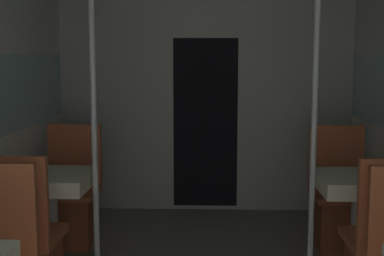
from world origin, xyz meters
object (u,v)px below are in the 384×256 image
object	(u,v)px
chair_left_far_1	(71,209)
support_pole_left_1	(94,127)
chair_right_far_1	(339,211)
dining_table_right_1	(360,193)
dining_table_left_1	(49,190)
support_pole_right_1	(314,128)

from	to	relation	value
chair_left_far_1	support_pole_left_1	xyz separation A→B (m)	(0.34, -0.57, 0.76)
chair_left_far_1	support_pole_left_1	size ratio (longest dim) A/B	0.46
support_pole_left_1	chair_right_far_1	size ratio (longest dim) A/B	2.15
dining_table_right_1	chair_right_far_1	xyz separation A→B (m)	(0.00, 0.57, -0.30)
dining_table_left_1	chair_right_far_1	distance (m)	2.30
chair_right_far_1	support_pole_right_1	distance (m)	1.00
support_pole_left_1	dining_table_right_1	world-z (taller)	support_pole_left_1
dining_table_left_1	dining_table_right_1	size ratio (longest dim) A/B	1.00
dining_table_left_1	support_pole_left_1	xyz separation A→B (m)	(0.34, 0.00, 0.46)
dining_table_left_1	dining_table_right_1	distance (m)	2.21
dining_table_left_1	support_pole_right_1	size ratio (longest dim) A/B	0.34
support_pole_right_1	chair_right_far_1	bearing A→B (deg)	59.31
support_pole_left_1	chair_left_far_1	bearing A→B (deg)	120.69
dining_table_left_1	chair_right_far_1	size ratio (longest dim) A/B	0.74
chair_left_far_1	chair_right_far_1	world-z (taller)	same
chair_right_far_1	support_pole_right_1	bearing A→B (deg)	59.31
support_pole_left_1	dining_table_right_1	xyz separation A→B (m)	(1.87, 0.00, -0.46)
dining_table_left_1	support_pole_left_1	size ratio (longest dim) A/B	0.34
support_pole_left_1	dining_table_right_1	bearing A→B (deg)	0.00
chair_right_far_1	dining_table_right_1	bearing A→B (deg)	90.00
dining_table_right_1	support_pole_right_1	size ratio (longest dim) A/B	0.34
dining_table_right_1	dining_table_left_1	bearing A→B (deg)	180.00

